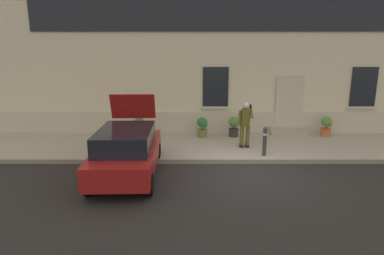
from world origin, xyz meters
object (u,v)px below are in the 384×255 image
(person_on_phone, at_px, (245,122))
(planter_terracotta, at_px, (326,126))
(planter_cream, at_px, (139,127))
(hatchback_car_red, at_px, (127,151))
(planter_olive, at_px, (202,127))
(planter_charcoal, at_px, (234,126))
(bollard_near_person, at_px, (264,140))

(person_on_phone, distance_m, planter_terracotta, 4.16)
(person_on_phone, height_order, planter_cream, person_on_phone)
(hatchback_car_red, relative_size, planter_olive, 4.77)
(planter_charcoal, bearing_deg, person_on_phone, -82.90)
(hatchback_car_red, height_order, person_on_phone, hatchback_car_red)
(planter_terracotta, bearing_deg, bollard_near_person, -140.22)
(planter_charcoal, bearing_deg, planter_cream, -177.62)
(hatchback_car_red, xyz_separation_m, person_on_phone, (3.95, 2.49, 0.35))
(person_on_phone, height_order, planter_terracotta, person_on_phone)
(planter_olive, bearing_deg, person_on_phone, -44.80)
(person_on_phone, xyz_separation_m, planter_olive, (-1.55, 1.54, -0.55))
(planter_cream, xyz_separation_m, planter_charcoal, (3.99, 0.17, 0.00))
(planter_cream, relative_size, planter_charcoal, 1.00)
(planter_olive, bearing_deg, hatchback_car_red, -120.79)
(planter_charcoal, relative_size, planter_terracotta, 1.00)
(hatchback_car_red, height_order, planter_cream, hatchback_car_red)
(bollard_near_person, xyz_separation_m, person_on_phone, (-0.54, 0.97, 0.44))
(planter_olive, bearing_deg, planter_terracotta, 1.80)
(hatchback_car_red, relative_size, bollard_near_person, 3.93)
(planter_cream, bearing_deg, person_on_phone, -19.43)
(bollard_near_person, distance_m, planter_cream, 5.33)
(person_on_phone, distance_m, planter_olive, 2.25)
(person_on_phone, distance_m, planter_cream, 4.49)
(person_on_phone, relative_size, planter_cream, 2.03)
(hatchback_car_red, xyz_separation_m, planter_charcoal, (3.75, 4.14, -0.19))
(planter_cream, bearing_deg, bollard_near_person, -27.35)
(hatchback_car_red, relative_size, person_on_phone, 2.35)
(planter_cream, bearing_deg, hatchback_car_red, -86.42)
(person_on_phone, height_order, planter_olive, person_on_phone)
(person_on_phone, bearing_deg, hatchback_car_red, -153.11)
(bollard_near_person, relative_size, person_on_phone, 0.60)
(planter_cream, relative_size, planter_olive, 1.00)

